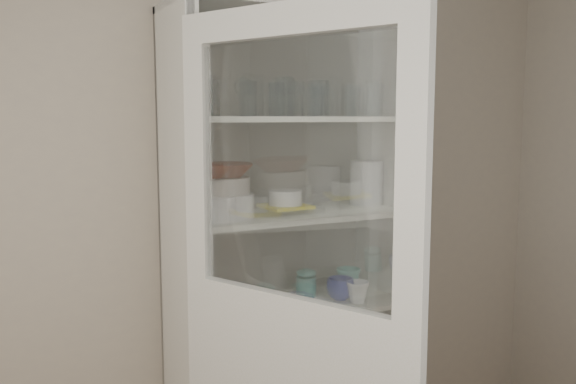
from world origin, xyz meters
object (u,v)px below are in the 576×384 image
goblet_0 (184,94)px  cupboard_door (292,365)px  plate_stack_front (224,206)px  goblet_3 (321,97)px  plate_stack_back (217,199)px  goblet_1 (243,95)px  white_ramekin (286,198)px  cream_bowl (224,185)px  pantry_cabinet (282,281)px  terracotta_bowl (223,170)px  white_canister (197,297)px  glass_platter (286,210)px  grey_bowl_stack (366,183)px  measuring_cups (259,310)px  yellow_trivet (286,206)px  mug_teal (348,280)px  teal_jar (306,285)px  mug_white (358,292)px  goblet_2 (288,95)px  mug_blue (340,289)px  tin_box (342,374)px

goblet_0 → cupboard_door: bearing=-81.8°
cupboard_door → plate_stack_front: size_ratio=8.37×
goblet_3 → plate_stack_front: (-0.53, -0.17, -0.44)m
plate_stack_front → plate_stack_back: plate_stack_back is taller
goblet_1 → white_ramekin: size_ratio=1.24×
cream_bowl → white_ramekin: 0.29m
pantry_cabinet → terracotta_bowl: pantry_cabinet is taller
goblet_1 → plate_stack_front: goblet_1 is taller
goblet_0 → white_canister: (0.01, -0.08, -0.82)m
goblet_1 → glass_platter: size_ratio=0.52×
plate_stack_front → white_ramekin: (0.28, 0.02, 0.01)m
goblet_0 → grey_bowl_stack: 0.91m
goblet_1 → measuring_cups: bearing=-91.2°
yellow_trivet → white_canister: 0.52m
goblet_3 → yellow_trivet: (-0.25, -0.14, -0.46)m
mug_teal → measuring_cups: (-0.51, -0.13, -0.03)m
mug_teal → teal_jar: size_ratio=1.04×
glass_platter → pantry_cabinet: bearing=75.1°
pantry_cabinet → mug_white: pantry_cabinet is taller
cupboard_door → goblet_2: (0.33, 0.70, 0.88)m
terracotta_bowl → goblet_1: bearing=40.4°
terracotta_bowl → yellow_trivet: terracotta_bowl is taller
cupboard_door → cream_bowl: 0.78m
goblet_2 → mug_white: size_ratio=1.90×
teal_jar → mug_blue: bearing=-43.2°
cupboard_door → tin_box: size_ratio=9.08×
grey_bowl_stack → teal_jar: size_ratio=1.86×
goblet_2 → plate_stack_back: 0.54m
pantry_cabinet → measuring_cups: size_ratio=22.04×
goblet_1 → mug_white: bearing=-24.1°
plate_stack_back → glass_platter: plate_stack_back is taller
measuring_cups → yellow_trivet: bearing=24.3°
tin_box → plate_stack_front: bearing=-177.7°
cupboard_door → mug_teal: 0.92m
pantry_cabinet → goblet_3: (0.23, 0.06, 0.81)m
cream_bowl → white_canister: (-0.09, 0.08, -0.46)m
mug_blue → pantry_cabinet: bearing=176.6°
plate_stack_back → yellow_trivet: (0.26, -0.13, -0.03)m
goblet_2 → grey_bowl_stack: bearing=-7.5°
white_canister → plate_stack_front: bearing=-41.0°
plate_stack_back → measuring_cups: bearing=-63.4°
glass_platter → mug_blue: bearing=-8.5°
glass_platter → tin_box: glass_platter is taller
teal_jar → white_canister: 0.51m
cream_bowl → goblet_2: bearing=18.8°
teal_jar → yellow_trivet: bearing=-153.3°
yellow_trivet → mug_teal: bearing=10.0°
glass_platter → grey_bowl_stack: bearing=5.5°
cupboard_door → white_canister: bearing=162.1°
goblet_0 → plate_stack_back: size_ratio=0.93×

